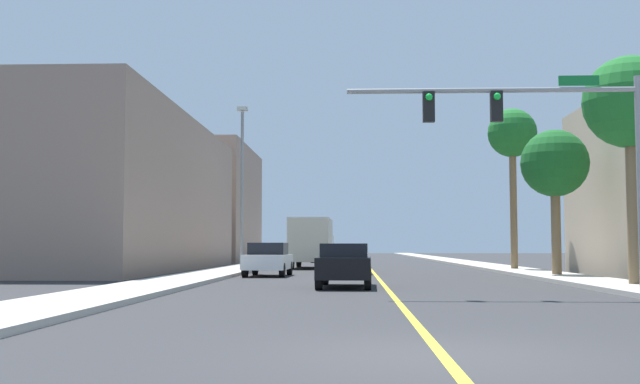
{
  "coord_description": "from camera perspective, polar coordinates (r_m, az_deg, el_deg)",
  "views": [
    {
      "loc": [
        -1.14,
        -9.84,
        1.37
      ],
      "look_at": [
        -2.18,
        15.8,
        3.17
      ],
      "focal_mm": 43.18,
      "sensor_mm": 36.0,
      "label": 1
    }
  ],
  "objects": [
    {
      "name": "building_left_near",
      "position": [
        46.07,
        -15.56,
        -0.18
      ],
      "size": [
        10.31,
        27.51,
        8.67
      ],
      "primitive_type": "cube",
      "color": "gray",
      "rests_on": "ground"
    },
    {
      "name": "palm_far",
      "position": [
        43.51,
        14.06,
        4.02
      ],
      "size": [
        2.67,
        2.67,
        8.74
      ],
      "color": "brown",
      "rests_on": "sidewalk_right"
    },
    {
      "name": "car_black",
      "position": [
        25.61,
        1.86,
        -5.38
      ],
      "size": [
        1.85,
        4.43,
        1.45
      ],
      "rotation": [
        0.0,
        0.0,
        -0.03
      ],
      "color": "black",
      "rests_on": "ground"
    },
    {
      "name": "delivery_truck",
      "position": [
        47.41,
        -0.62,
        -3.72
      ],
      "size": [
        2.55,
        7.19,
        3.02
      ],
      "rotation": [
        0.0,
        0.0,
        -0.02
      ],
      "color": "silver",
      "rests_on": "ground"
    },
    {
      "name": "palm_mid",
      "position": [
        35.07,
        17.0,
        1.93
      ],
      "size": [
        2.93,
        2.93,
        6.3
      ],
      "color": "brown",
      "rests_on": "sidewalk_right"
    },
    {
      "name": "ground",
      "position": [
        51.87,
        3.61,
        -5.52
      ],
      "size": [
        192.0,
        192.0,
        0.0
      ],
      "primitive_type": "plane",
      "color": "#2D2D30"
    },
    {
      "name": "car_white",
      "position": [
        35.09,
        -3.86,
        -4.97
      ],
      "size": [
        1.96,
        4.01,
        1.51
      ],
      "rotation": [
        0.0,
        0.0,
        3.11
      ],
      "color": "white",
      "rests_on": "ground"
    },
    {
      "name": "palm_near",
      "position": [
        27.31,
        21.98,
        6.03
      ],
      "size": [
        3.03,
        3.03,
        7.45
      ],
      "color": "brown",
      "rests_on": "sidewalk_right"
    },
    {
      "name": "street_lamp",
      "position": [
        40.12,
        -5.8,
        0.93
      ],
      "size": [
        0.56,
        0.28,
        8.48
      ],
      "color": "gray",
      "rests_on": "sidewalk_left"
    },
    {
      "name": "sidewalk_right",
      "position": [
        52.59,
        11.96,
        -5.34
      ],
      "size": [
        2.6,
        168.0,
        0.15
      ],
      "primitive_type": "cube",
      "color": "#B2ADA3",
      "rests_on": "ground"
    },
    {
      "name": "building_left_far",
      "position": [
        70.2,
        -10.92,
        -0.94
      ],
      "size": [
        14.2,
        17.31,
        10.11
      ],
      "primitive_type": "cube",
      "color": "gray",
      "rests_on": "ground"
    },
    {
      "name": "lane_marking_center",
      "position": [
        51.87,
        3.61,
        -5.52
      ],
      "size": [
        0.16,
        144.0,
        0.01
      ],
      "primitive_type": "cube",
      "color": "yellow",
      "rests_on": "ground"
    },
    {
      "name": "car_yellow",
      "position": [
        64.64,
        0.21,
        -4.57
      ],
      "size": [
        1.91,
        4.32,
        1.44
      ],
      "rotation": [
        0.0,
        0.0,
        -0.05
      ],
      "color": "gold",
      "rests_on": "ground"
    },
    {
      "name": "traffic_signal_mast",
      "position": [
        21.98,
        16.61,
        4.19
      ],
      "size": [
        8.05,
        0.36,
        5.89
      ],
      "color": "gray",
      "rests_on": "sidewalk_right"
    },
    {
      "name": "car_silver",
      "position": [
        38.85,
        2.23,
        -4.97
      ],
      "size": [
        1.99,
        4.42,
        1.37
      ],
      "rotation": [
        0.0,
        0.0,
        0.04
      ],
      "color": "#BCBCC1",
      "rests_on": "ground"
    },
    {
      "name": "sidewalk_left",
      "position": [
        52.26,
        -4.8,
        -5.43
      ],
      "size": [
        2.6,
        168.0,
        0.15
      ],
      "primitive_type": "cube",
      "color": "#B2ADA3",
      "rests_on": "ground"
    }
  ]
}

